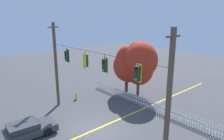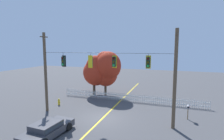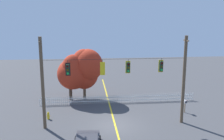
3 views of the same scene
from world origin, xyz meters
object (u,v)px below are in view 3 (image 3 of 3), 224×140
Objects in this scene: traffic_signal_westbound_side at (102,68)px; roadside_mailbox at (185,102)px; traffic_signal_northbound_primary at (68,69)px; traffic_signal_southbound_primary at (161,66)px; autumn_maple_near_fence at (73,73)px; traffic_signal_eastbound_side at (128,67)px; autumn_maple_mid at (85,69)px; fire_hydrant at (48,116)px.

roadside_mailbox is (8.86, 2.43, -4.34)m from traffic_signal_westbound_side.
traffic_signal_westbound_side is 1.01× the size of roadside_mailbox.
traffic_signal_northbound_primary reaches higher than roadside_mailbox.
traffic_signal_southbound_primary is 0.23× the size of autumn_maple_near_fence.
roadside_mailbox is at bearing -24.59° from autumn_maple_near_fence.
traffic_signal_eastbound_side is at bearing 0.46° from traffic_signal_westbound_side.
traffic_signal_eastbound_side is 0.24× the size of autumn_maple_near_fence.
fire_hydrant is at bearing -121.84° from autumn_maple_mid.
traffic_signal_eastbound_side is at bearing -180.00° from traffic_signal_southbound_primary.
traffic_signal_northbound_primary is at bearing 180.00° from traffic_signal_southbound_primary.
roadside_mailbox is (6.55, 2.42, -4.38)m from traffic_signal_eastbound_side.
roadside_mailbox is (11.91, -5.45, -2.26)m from autumn_maple_near_fence.
traffic_signal_southbound_primary is 10.78m from autumn_maple_mid.
traffic_signal_northbound_primary is 8.13m from autumn_maple_near_fence.
roadside_mailbox is at bearing 1.29° from fire_hydrant.
traffic_signal_eastbound_side is at bearing -159.76° from roadside_mailbox.
traffic_signal_eastbound_side is 0.97× the size of roadside_mailbox.
autumn_maple_near_fence reaches higher than roadside_mailbox.
fire_hydrant is at bearing 164.58° from traffic_signal_eastbound_side.
traffic_signal_eastbound_side is 8.24m from roadside_mailbox.
autumn_maple_mid is at bearing 151.43° from roadside_mailbox.
traffic_signal_northbound_primary is 8.38m from autumn_maple_mid.
traffic_signal_westbound_side is at bearing -0.35° from traffic_signal_northbound_primary.
traffic_signal_southbound_primary is at bearing -11.14° from fire_hydrant.
traffic_signal_southbound_primary reaches higher than autumn_maple_mid.
traffic_signal_eastbound_side is 3.04m from traffic_signal_southbound_primary.
traffic_signal_southbound_primary is 1.74× the size of fire_hydrant.
traffic_signal_southbound_primary is (5.36, 0.02, 0.07)m from traffic_signal_westbound_side.
traffic_signal_westbound_side is 10.17m from roadside_mailbox.
autumn_maple_near_fence is at bearing 90.02° from traffic_signal_northbound_primary.
autumn_maple_near_fence is (-5.36, 7.87, -2.11)m from traffic_signal_eastbound_side.
traffic_signal_northbound_primary is 1.04× the size of roadside_mailbox.
traffic_signal_northbound_primary is 12.89m from roadside_mailbox.
fire_hydrant is at bearing -111.17° from autumn_maple_near_fence.
roadside_mailbox is (10.43, -5.68, -2.70)m from autumn_maple_mid.
traffic_signal_northbound_primary is 1.03× the size of traffic_signal_westbound_side.
traffic_signal_northbound_primary is 0.23× the size of autumn_maple_mid.
fire_hydrant is 0.54× the size of roadside_mailbox.
roadside_mailbox is at bearing 11.46° from traffic_signal_northbound_primary.
traffic_signal_northbound_primary is 5.91m from fire_hydrant.
traffic_signal_northbound_primary is at bearing 179.65° from traffic_signal_westbound_side.
traffic_signal_southbound_primary reaches higher than roadside_mailbox.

